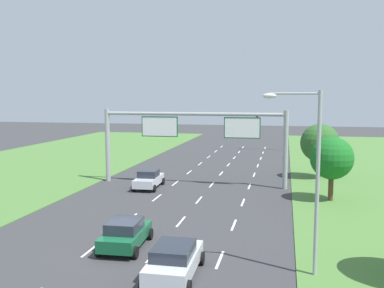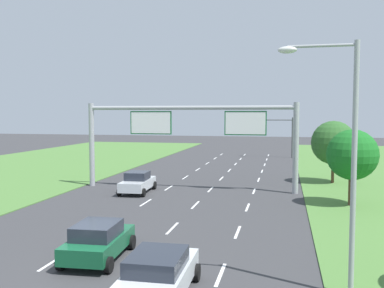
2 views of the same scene
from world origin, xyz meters
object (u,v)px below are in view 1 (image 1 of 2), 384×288
object	(u,v)px
car_mid_lane	(125,233)
traffic_light_mast	(274,125)
roadside_tree_mid	(332,158)
car_near_red	(149,179)
roadside_tree_far	(320,143)
street_lamp	(309,167)
sign_gantry	(194,133)
car_lead_silver	(174,260)

from	to	relation	value
car_mid_lane	traffic_light_mast	size ratio (longest dim) A/B	0.75
car_mid_lane	roadside_tree_mid	bearing A→B (deg)	44.68
car_mid_lane	traffic_light_mast	distance (m)	45.10
car_near_red	traffic_light_mast	bearing A→B (deg)	68.21
car_mid_lane	roadside_tree_far	size ratio (longest dim) A/B	0.76
street_lamp	car_mid_lane	bearing A→B (deg)	170.35
sign_gantry	roadside_tree_mid	distance (m)	12.46
traffic_light_mast	car_mid_lane	bearing A→B (deg)	-98.55
sign_gantry	roadside_tree_far	distance (m)	12.93
car_near_red	car_mid_lane	distance (m)	15.27
car_mid_lane	street_lamp	xyz separation A→B (m)	(9.46, -1.61, 4.27)
car_near_red	street_lamp	distance (m)	21.41
sign_gantry	street_lamp	distance (m)	20.81
car_near_red	sign_gantry	distance (m)	5.94
sign_gantry	car_lead_silver	bearing A→B (deg)	-80.49
car_near_red	street_lamp	size ratio (longest dim) A/B	0.52
car_near_red	roadside_tree_far	bearing A→B (deg)	24.24
car_mid_lane	street_lamp	distance (m)	10.50
roadside_tree_far	sign_gantry	bearing A→B (deg)	-154.07
street_lamp	roadside_tree_far	bearing A→B (deg)	84.57
car_near_red	sign_gantry	world-z (taller)	sign_gantry
car_mid_lane	street_lamp	size ratio (longest dim) A/B	0.49
car_lead_silver	street_lamp	size ratio (longest dim) A/B	0.52
sign_gantry	roadside_tree_mid	xyz separation A→B (m)	(11.78, -3.81, -1.48)
car_lead_silver	roadside_tree_far	xyz separation A→B (m)	(8.20, 25.79, 2.78)
car_mid_lane	roadside_tree_far	bearing A→B (deg)	59.39
car_lead_silver	sign_gantry	size ratio (longest dim) A/B	0.26
sign_gantry	traffic_light_mast	distance (m)	28.24
car_mid_lane	traffic_light_mast	world-z (taller)	traffic_light_mast
sign_gantry	car_mid_lane	bearing A→B (deg)	-90.65
roadside_tree_mid	car_lead_silver	bearing A→B (deg)	-117.18
car_mid_lane	sign_gantry	size ratio (longest dim) A/B	0.24
sign_gantry	street_lamp	bearing A→B (deg)	-63.56
car_near_red	roadside_tree_mid	bearing A→B (deg)	-8.80
street_lamp	car_near_red	bearing A→B (deg)	128.28
roadside_tree_far	car_lead_silver	bearing A→B (deg)	-107.63
sign_gantry	traffic_light_mast	bearing A→B (deg)	76.69
sign_gantry	roadside_tree_mid	world-z (taller)	sign_gantry
car_near_red	car_lead_silver	bearing A→B (deg)	-71.21
roadside_tree_mid	car_near_red	bearing A→B (deg)	173.96
car_near_red	street_lamp	bearing A→B (deg)	-54.48
car_mid_lane	street_lamp	world-z (taller)	street_lamp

